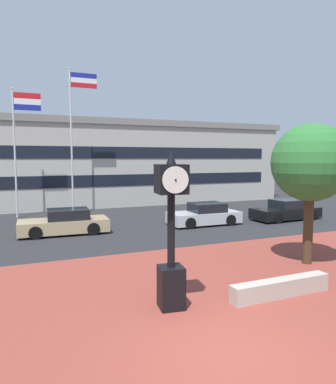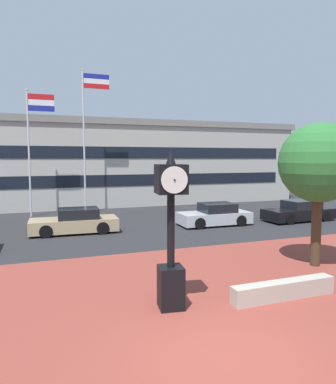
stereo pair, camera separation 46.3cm
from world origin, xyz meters
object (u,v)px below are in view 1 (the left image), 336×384
(flagpole_secondary, at_px, (74,128))
(car_street_near, at_px, (205,215))
(street_clock, at_px, (171,232))
(car_street_far, at_px, (65,223))
(plaza_tree, at_px, (312,165))
(flagpole_primary, at_px, (18,140))
(civic_building, at_px, (90,162))
(car_street_distant, at_px, (286,211))

(flagpole_secondary, bearing_deg, car_street_near, -47.38)
(street_clock, xyz_separation_m, car_street_far, (-1.45, 10.46, -1.45))
(street_clock, height_order, plaza_tree, plaza_tree)
(flagpole_secondary, bearing_deg, car_street_far, -103.32)
(flagpole_primary, height_order, flagpole_secondary, flagpole_secondary)
(plaza_tree, bearing_deg, car_street_near, 89.69)
(car_street_near, xyz_separation_m, car_street_far, (-7.85, 0.56, 0.00))
(street_clock, bearing_deg, civic_building, 91.38)
(street_clock, height_order, civic_building, civic_building)
(plaza_tree, distance_m, flagpole_secondary, 16.48)
(car_street_distant, bearing_deg, flagpole_primary, 61.64)
(car_street_far, xyz_separation_m, flagpole_secondary, (1.50, 6.35, 5.34))
(street_clock, relative_size, civic_building, 0.13)
(street_clock, xyz_separation_m, flagpole_secondary, (0.05, 16.80, 3.90))
(flagpole_secondary, bearing_deg, car_street_distant, -31.87)
(plaza_tree, relative_size, flagpole_secondary, 0.52)
(street_clock, bearing_deg, car_street_near, 64.62)
(civic_building, bearing_deg, car_street_far, -105.41)
(plaza_tree, xyz_separation_m, flagpole_primary, (-9.86, 15.06, 1.43))
(flagpole_primary, relative_size, flagpole_secondary, 0.84)
(street_clock, distance_m, flagpole_secondary, 17.25)
(plaza_tree, xyz_separation_m, flagpole_secondary, (-6.31, 15.06, 2.27))
(flagpole_primary, bearing_deg, car_street_distant, -25.61)
(civic_building, bearing_deg, flagpole_primary, -124.94)
(street_clock, xyz_separation_m, car_street_near, (6.40, 9.90, -1.45))
(street_clock, distance_m, flagpole_primary, 17.43)
(civic_building, bearing_deg, car_street_distant, -60.65)
(car_street_near, bearing_deg, flagpole_secondary, 43.11)
(plaza_tree, xyz_separation_m, car_street_far, (-7.81, 8.71, -3.08))
(street_clock, xyz_separation_m, flagpole_primary, (-3.50, 16.80, 3.06))
(plaza_tree, distance_m, car_street_distant, 9.97)
(flagpole_primary, height_order, civic_building, flagpole_primary)
(car_street_far, bearing_deg, civic_building, -13.22)
(street_clock, distance_m, car_street_distant, 15.29)
(car_street_far, bearing_deg, car_street_distant, -92.40)
(plaza_tree, height_order, car_street_far, plaza_tree)
(car_street_far, bearing_deg, car_street_near, -91.86)
(car_street_far, distance_m, flagpole_primary, 8.05)
(street_clock, height_order, car_street_distant, street_clock)
(car_street_near, xyz_separation_m, civic_building, (-3.63, 15.88, 2.92))
(civic_building, bearing_deg, street_clock, -96.14)
(flagpole_secondary, relative_size, civic_building, 0.30)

